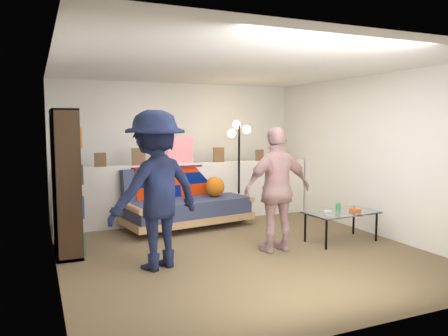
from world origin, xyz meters
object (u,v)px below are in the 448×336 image
(bookshelf, at_px, (66,187))
(floor_lamp, at_px, (239,150))
(person_left, at_px, (156,190))
(coffee_table, at_px, (341,214))
(futon_sofa, at_px, (187,202))
(person_right, at_px, (278,190))

(bookshelf, relative_size, floor_lamp, 1.08)
(person_left, bearing_deg, bookshelf, -69.53)
(coffee_table, relative_size, person_left, 0.58)
(bookshelf, distance_m, floor_lamp, 3.01)
(bookshelf, relative_size, coffee_table, 1.76)
(futon_sofa, height_order, bookshelf, bookshelf)
(coffee_table, distance_m, person_right, 1.16)
(futon_sofa, height_order, person_left, person_left)
(bookshelf, distance_m, person_left, 1.38)
(floor_lamp, height_order, person_right, floor_lamp)
(floor_lamp, bearing_deg, coffee_table, -67.92)
(floor_lamp, distance_m, person_left, 2.75)
(futon_sofa, height_order, coffee_table, futon_sofa)
(person_right, bearing_deg, bookshelf, -23.26)
(coffee_table, distance_m, person_left, 2.75)
(person_left, relative_size, person_right, 1.12)
(bookshelf, relative_size, person_right, 1.13)
(person_left, bearing_deg, futon_sofa, -139.12)
(bookshelf, xyz_separation_m, coffee_table, (3.61, -0.98, -0.47))
(bookshelf, bearing_deg, person_left, -48.91)
(bookshelf, xyz_separation_m, floor_lamp, (2.86, 0.86, 0.35))
(futon_sofa, distance_m, person_left, 2.11)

